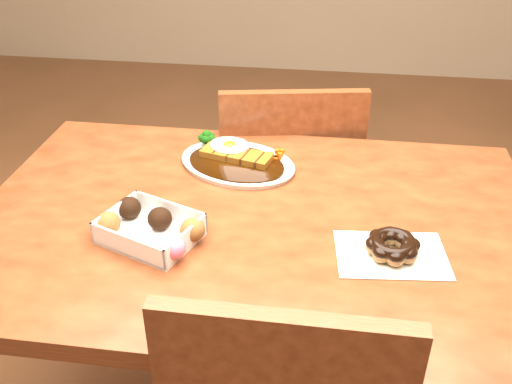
# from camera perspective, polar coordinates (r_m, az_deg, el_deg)

# --- Properties ---
(table) EXTENTS (1.20, 0.80, 0.75)m
(table) POSITION_cam_1_polar(r_m,az_deg,el_deg) (1.27, -0.07, -6.12)
(table) COLOR #532310
(table) RESTS_ON ground
(chair_far) EXTENTS (0.49, 0.49, 0.87)m
(chair_far) POSITION_cam_1_polar(r_m,az_deg,el_deg) (1.80, 3.06, -0.11)
(chair_far) COLOR #532310
(chair_far) RESTS_ON ground
(katsu_curry_plate) EXTENTS (0.34, 0.29, 0.06)m
(katsu_curry_plate) POSITION_cam_1_polar(r_m,az_deg,el_deg) (1.39, -1.99, 3.24)
(katsu_curry_plate) COLOR white
(katsu_curry_plate) RESTS_ON table
(donut_box) EXTENTS (0.22, 0.20, 0.05)m
(donut_box) POSITION_cam_1_polar(r_m,az_deg,el_deg) (1.15, -10.56, -3.54)
(donut_box) COLOR white
(donut_box) RESTS_ON table
(pon_de_ring) EXTENTS (0.22, 0.17, 0.04)m
(pon_de_ring) POSITION_cam_1_polar(r_m,az_deg,el_deg) (1.12, 13.49, -5.33)
(pon_de_ring) COLOR silver
(pon_de_ring) RESTS_ON table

